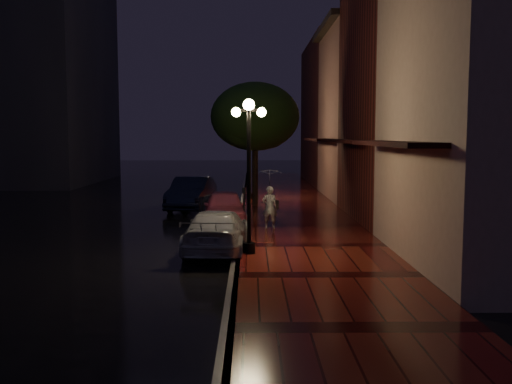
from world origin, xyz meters
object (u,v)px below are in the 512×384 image
(woman_with_umbrella, at_px, (270,189))
(parking_meter, at_px, (244,202))
(pink_car, at_px, (225,207))
(silver_car, at_px, (217,231))
(streetlamp_near, at_px, (249,167))
(street_tree, at_px, (255,119))
(navy_car, at_px, (192,193))
(streetlamp_far, at_px, (250,152))

(woman_with_umbrella, xyz_separation_m, parking_meter, (-0.93, 1.25, -0.59))
(pink_car, bearing_deg, silver_car, -93.37)
(streetlamp_near, distance_m, parking_meter, 5.76)
(street_tree, xyz_separation_m, silver_car, (-1.21, -10.03, -3.62))
(street_tree, relative_size, pink_car, 1.47)
(navy_car, relative_size, parking_meter, 3.39)
(silver_car, xyz_separation_m, woman_with_umbrella, (1.68, 3.31, 0.94))
(navy_car, height_order, woman_with_umbrella, woman_with_umbrella)
(silver_car, distance_m, woman_with_umbrella, 3.83)
(streetlamp_near, bearing_deg, street_tree, 88.65)
(street_tree, height_order, pink_car, street_tree)
(streetlamp_near, height_order, streetlamp_far, same)
(streetlamp_near, distance_m, streetlamp_far, 14.00)
(navy_car, xyz_separation_m, woman_with_umbrella, (3.45, -6.55, 0.80))
(silver_car, relative_size, woman_with_umbrella, 2.02)
(streetlamp_near, distance_m, pink_car, 6.60)
(street_tree, distance_m, pink_car, 6.07)
(street_tree, height_order, woman_with_umbrella, street_tree)
(navy_car, bearing_deg, streetlamp_near, -69.62)
(streetlamp_far, height_order, pink_car, streetlamp_far)
(silver_car, height_order, woman_with_umbrella, woman_with_umbrella)
(navy_car, height_order, parking_meter, navy_car)
(street_tree, distance_m, navy_car, 4.59)
(streetlamp_far, bearing_deg, streetlamp_near, -90.00)
(pink_car, distance_m, woman_with_umbrella, 2.75)
(pink_car, bearing_deg, street_tree, 71.91)
(silver_car, bearing_deg, streetlamp_far, -90.85)
(silver_car, bearing_deg, woman_with_umbrella, -113.53)
(streetlamp_far, distance_m, street_tree, 3.44)
(pink_car, xyz_separation_m, woman_with_umbrella, (1.70, -1.97, 0.89))
(pink_car, height_order, parking_meter, parking_meter)
(silver_car, bearing_deg, parking_meter, -96.02)
(streetlamp_near, xyz_separation_m, streetlamp_far, (0.00, 14.00, 0.00))
(navy_car, bearing_deg, pink_car, -62.80)
(pink_car, bearing_deg, woman_with_umbrella, -52.80)
(street_tree, bearing_deg, silver_car, -96.87)
(streetlamp_far, xyz_separation_m, pink_car, (-0.97, -7.76, -1.93))
(navy_car, distance_m, woman_with_umbrella, 7.45)
(street_tree, bearing_deg, navy_car, -176.85)
(streetlamp_near, relative_size, silver_car, 1.00)
(pink_car, bearing_deg, streetlamp_far, 79.28)
(woman_with_umbrella, bearing_deg, streetlamp_far, -74.61)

